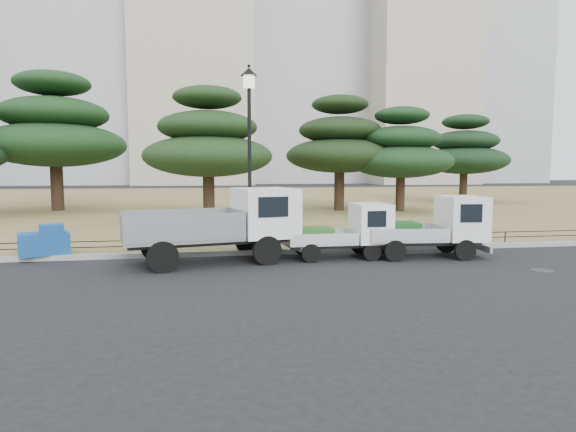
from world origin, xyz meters
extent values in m
plane|color=black|center=(0.00, 0.00, 0.00)|extent=(220.00, 220.00, 0.00)
cube|color=olive|center=(0.00, 30.60, 0.07)|extent=(120.00, 56.00, 0.15)
cube|color=gray|center=(0.00, 2.60, 0.08)|extent=(120.00, 0.25, 0.16)
cylinder|color=black|center=(-0.81, 0.84, 0.43)|extent=(0.87, 0.34, 0.85)
cylinder|color=black|center=(-1.19, 2.66, 0.43)|extent=(0.87, 0.34, 0.85)
cylinder|color=black|center=(-3.68, 0.22, 0.43)|extent=(0.87, 0.34, 0.85)
cylinder|color=black|center=(-4.07, 2.05, 0.43)|extent=(0.87, 0.34, 0.85)
cube|color=#2D2D30|center=(-2.40, 1.45, 0.65)|extent=(4.86, 1.98, 0.15)
cube|color=slate|center=(-3.23, 1.27, 1.14)|extent=(3.61, 2.50, 0.83)
cube|color=silver|center=(-0.76, 1.80, 1.45)|extent=(2.03, 2.32, 1.46)
cylinder|color=black|center=(2.40, 0.96, 0.28)|extent=(0.56, 0.15, 0.56)
cylinder|color=black|center=(2.40, 2.19, 0.28)|extent=(0.56, 0.15, 0.56)
cylinder|color=black|center=(0.52, 0.96, 0.28)|extent=(0.56, 0.15, 0.56)
cylinder|color=black|center=(0.52, 2.19, 0.28)|extent=(0.56, 0.15, 0.56)
cube|color=#2D2D30|center=(1.49, 1.58, 0.41)|extent=(3.03, 0.70, 0.13)
cube|color=silver|center=(0.94, 1.58, 0.67)|extent=(2.09, 1.28, 0.38)
cube|color=white|center=(2.56, 1.58, 1.08)|extent=(1.05, 1.39, 1.21)
cube|color=#27641C|center=(0.73, 1.58, 0.76)|extent=(1.15, 0.83, 0.41)
cylinder|color=black|center=(5.19, 0.53, 0.32)|extent=(0.66, 0.23, 0.65)
cylinder|color=black|center=(5.32, 1.96, 0.32)|extent=(0.66, 0.23, 0.65)
cylinder|color=black|center=(3.04, 0.73, 0.32)|extent=(0.66, 0.23, 0.65)
cylinder|color=black|center=(3.18, 2.15, 0.32)|extent=(0.66, 0.23, 0.65)
cube|color=#2D2D30|center=(4.21, 1.34, 0.47)|extent=(3.53, 1.11, 0.15)
cube|color=#AEB0B5|center=(3.59, 1.40, 0.76)|extent=(2.53, 1.68, 0.43)
cube|color=silver|center=(5.44, 1.23, 1.23)|extent=(1.35, 1.70, 1.37)
cube|color=#164F1C|center=(3.35, 1.42, 0.87)|extent=(1.40, 1.07, 0.47)
cylinder|color=black|center=(-1.12, 2.90, 0.23)|extent=(0.44, 0.44, 0.16)
cylinder|color=black|center=(-1.12, 2.90, 2.82)|extent=(0.12, 0.12, 5.03)
cylinder|color=white|center=(-1.12, 2.90, 5.54)|extent=(0.40, 0.40, 0.40)
cone|color=black|center=(-1.12, 2.90, 5.87)|extent=(0.52, 0.52, 0.25)
cylinder|color=black|center=(0.00, 2.75, 0.35)|extent=(38.00, 0.03, 0.03)
cylinder|color=black|center=(0.00, 2.75, 0.53)|extent=(38.00, 0.03, 0.03)
cylinder|color=black|center=(0.00, 2.75, 0.35)|extent=(0.04, 0.04, 0.40)
cube|color=#134993|center=(-7.48, 2.90, 0.48)|extent=(1.69, 1.47, 0.66)
cube|color=#134993|center=(-7.20, 2.76, 0.95)|extent=(0.82, 0.76, 0.28)
cylinder|color=#2D2D30|center=(6.50, -1.20, 0.01)|extent=(0.60, 0.60, 0.01)
cylinder|color=black|center=(-12.04, 20.13, 1.86)|extent=(0.77, 0.77, 3.42)
ellipsoid|color=#173417|center=(-12.04, 20.13, 4.33)|extent=(8.77, 8.77, 2.81)
ellipsoid|color=#173417|center=(-12.04, 20.13, 6.26)|extent=(6.70, 6.70, 2.14)
ellipsoid|color=#173417|center=(-12.04, 20.13, 8.18)|extent=(4.62, 4.62, 1.48)
cylinder|color=black|center=(-2.43, 13.02, 1.50)|extent=(0.61, 0.61, 2.70)
ellipsoid|color=#1A3216|center=(-2.43, 13.02, 3.46)|extent=(6.81, 6.81, 2.18)
ellipsoid|color=#1A3216|center=(-2.43, 13.02, 4.98)|extent=(5.20, 5.20, 1.66)
ellipsoid|color=#1A3216|center=(-2.43, 13.02, 6.50)|extent=(3.59, 3.59, 1.15)
cylinder|color=black|center=(5.89, 17.30, 1.58)|extent=(0.64, 0.64, 2.87)
ellipsoid|color=black|center=(5.89, 17.30, 3.66)|extent=(6.90, 6.90, 2.21)
ellipsoid|color=black|center=(5.89, 17.30, 5.27)|extent=(5.27, 5.27, 1.69)
ellipsoid|color=black|center=(5.89, 17.30, 6.89)|extent=(3.64, 3.64, 1.16)
cylinder|color=black|center=(9.53, 16.05, 1.42)|extent=(0.57, 0.57, 2.54)
ellipsoid|color=#163118|center=(9.53, 16.05, 3.27)|extent=(6.46, 6.46, 2.07)
ellipsoid|color=#163118|center=(9.53, 16.05, 4.70)|extent=(4.93, 4.93, 1.58)
ellipsoid|color=#163118|center=(9.53, 16.05, 6.13)|extent=(3.40, 3.40, 1.09)
cylinder|color=black|center=(18.26, 23.91, 1.53)|extent=(0.62, 0.62, 2.77)
ellipsoid|color=black|center=(18.26, 23.91, 3.54)|extent=(7.07, 7.07, 2.26)
ellipsoid|color=black|center=(18.26, 23.91, 5.10)|extent=(5.40, 5.40, 1.73)
ellipsoid|color=black|center=(18.26, 23.91, 6.65)|extent=(3.73, 3.73, 1.19)
cube|color=#AAA08C|center=(-5.00, 85.00, 27.50)|extent=(22.00, 20.00, 55.00)
cube|color=#A0A0A5|center=(18.00, 95.00, 40.00)|extent=(26.00, 24.00, 80.00)
cube|color=#AAA08C|center=(40.00, 82.00, 24.00)|extent=(20.00, 18.00, 48.00)
cube|color=#A0A0A5|center=(58.00, 90.00, 35.00)|extent=(24.00, 20.00, 70.00)
cylinder|color=#D83F33|center=(72.00, 85.00, 30.00)|extent=(1.80, 1.80, 60.00)
camera|label=1|loc=(-2.45, -12.78, 2.73)|focal=30.00mm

